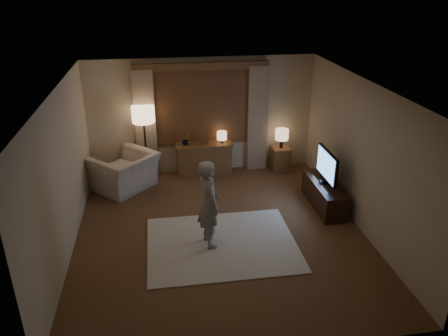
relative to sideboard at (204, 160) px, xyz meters
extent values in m
cube|color=brown|center=(-0.01, -2.50, -0.36)|extent=(5.00, 5.50, 0.02)
cube|color=silver|center=(-0.01, -2.50, 2.26)|extent=(5.00, 5.50, 0.02)
cube|color=beige|center=(-0.01, 0.26, 0.95)|extent=(5.00, 0.02, 2.60)
cube|color=beige|center=(-0.01, -5.26, 0.95)|extent=(5.00, 0.02, 2.60)
cube|color=beige|center=(-2.52, -2.50, 0.95)|extent=(0.02, 5.50, 2.60)
cube|color=beige|center=(2.50, -2.50, 0.95)|extent=(0.02, 5.50, 2.60)
cube|color=black|center=(-0.01, 0.23, 1.20)|extent=(2.00, 0.01, 1.70)
cube|color=brown|center=(-0.01, 0.22, 1.20)|extent=(2.08, 0.04, 1.78)
cube|color=tan|center=(-1.26, 0.15, 0.85)|extent=(0.45, 0.12, 2.40)
cube|color=tan|center=(1.24, 0.15, 0.85)|extent=(0.45, 0.12, 2.40)
cube|color=brown|center=(-0.01, 0.17, 2.07)|extent=(2.90, 0.14, 0.16)
cube|color=beige|center=(-0.03, -2.88, -0.34)|extent=(2.50, 2.00, 0.02)
cube|color=brown|center=(0.00, 0.00, 0.00)|extent=(1.20, 0.40, 0.70)
cube|color=brown|center=(0.00, 0.00, 0.45)|extent=(0.16, 0.02, 0.20)
imported|color=#999999|center=(-0.40, 0.00, 0.50)|extent=(0.17, 0.13, 0.30)
cylinder|color=black|center=(0.40, 0.00, 0.41)|extent=(0.08, 0.08, 0.12)
cylinder|color=#EABE8C|center=(0.40, 0.00, 0.56)|extent=(0.22, 0.22, 0.18)
cylinder|color=black|center=(-1.29, 0.00, -0.33)|extent=(0.35, 0.35, 0.03)
cylinder|color=black|center=(-1.29, 0.00, 0.31)|extent=(0.04, 0.04, 1.32)
cylinder|color=#EABE8C|center=(-1.29, 0.00, 1.14)|extent=(0.48, 0.48, 0.35)
imported|color=beige|center=(-1.74, -0.49, 0.04)|extent=(1.58, 1.58, 0.78)
cube|color=brown|center=(1.77, -0.05, -0.07)|extent=(0.40, 0.40, 0.56)
cylinder|color=black|center=(1.77, -0.05, 0.31)|extent=(0.08, 0.08, 0.20)
cylinder|color=#EABE8C|center=(1.77, -0.05, 0.53)|extent=(0.30, 0.30, 0.24)
cube|color=black|center=(2.14, -1.86, -0.10)|extent=(0.45, 1.40, 0.50)
cube|color=black|center=(2.14, -1.86, 0.18)|extent=(0.23, 0.10, 0.06)
cube|color=black|center=(2.14, -1.86, 0.53)|extent=(0.05, 0.92, 0.56)
cube|color=#548FE4|center=(2.11, -1.86, 0.53)|extent=(0.00, 0.86, 0.51)
imported|color=#9C9790|center=(-0.24, -2.84, 0.43)|extent=(0.47, 0.61, 1.52)
camera|label=1|loc=(-0.95, -9.04, 3.85)|focal=35.00mm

